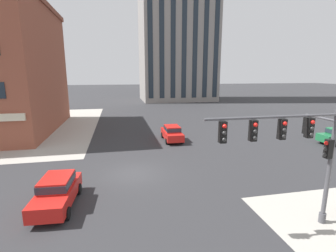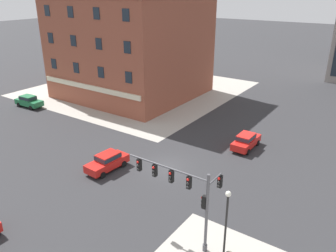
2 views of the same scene
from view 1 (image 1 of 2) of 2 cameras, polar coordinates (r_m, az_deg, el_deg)
ground_plane at (r=18.60m, az=-8.04°, el=-10.89°), size 320.00×320.00×0.00m
traffic_signal_main at (r=12.67m, az=28.25°, el=-3.84°), size 6.47×2.09×5.90m
car_main_northbound_far at (r=15.22m, az=-24.39°, el=-13.51°), size 2.11×4.51×1.68m
car_cross_westbound at (r=26.89m, az=0.93°, el=-1.52°), size 1.94×4.42×1.68m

